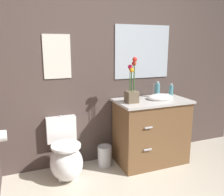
{
  "coord_description": "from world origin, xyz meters",
  "views": [
    {
      "loc": [
        -1.0,
        -1.24,
        1.55
      ],
      "look_at": [
        -0.0,
        1.29,
        0.93
      ],
      "focal_mm": 38.19,
      "sensor_mm": 36.0,
      "label": 1
    }
  ],
  "objects_px": {
    "toilet": "(66,157)",
    "lotion_bottle": "(157,90)",
    "wall_mirror": "(142,52)",
    "flower_vase": "(132,89)",
    "vanity_cabinet": "(151,130)",
    "trash_bin": "(105,156)",
    "wall_poster": "(57,57)",
    "toilet_paper_roll": "(0,136)",
    "soap_bottle": "(171,90)"
  },
  "relations": [
    {
      "from": "wall_mirror",
      "to": "toilet_paper_roll",
      "type": "relative_size",
      "value": 7.27
    },
    {
      "from": "wall_mirror",
      "to": "soap_bottle",
      "type": "bearing_deg",
      "value": -23.33
    },
    {
      "from": "trash_bin",
      "to": "wall_poster",
      "type": "distance_m",
      "value": 1.38
    },
    {
      "from": "flower_vase",
      "to": "wall_poster",
      "type": "distance_m",
      "value": 0.97
    },
    {
      "from": "flower_vase",
      "to": "trash_bin",
      "type": "distance_m",
      "value": 0.94
    },
    {
      "from": "soap_bottle",
      "to": "wall_poster",
      "type": "height_order",
      "value": "wall_poster"
    },
    {
      "from": "wall_mirror",
      "to": "vanity_cabinet",
      "type": "bearing_deg",
      "value": -89.47
    },
    {
      "from": "vanity_cabinet",
      "to": "flower_vase",
      "type": "xyz_separation_m",
      "value": [
        -0.31,
        -0.03,
        0.58
      ]
    },
    {
      "from": "vanity_cabinet",
      "to": "lotion_bottle",
      "type": "height_order",
      "value": "lotion_bottle"
    },
    {
      "from": "vanity_cabinet",
      "to": "soap_bottle",
      "type": "xyz_separation_m",
      "value": [
        0.37,
        0.13,
        0.49
      ]
    },
    {
      "from": "flower_vase",
      "to": "toilet_paper_roll",
      "type": "distance_m",
      "value": 1.52
    },
    {
      "from": "vanity_cabinet",
      "to": "wall_poster",
      "type": "distance_m",
      "value": 1.52
    },
    {
      "from": "wall_mirror",
      "to": "toilet",
      "type": "bearing_deg",
      "value": -166.74
    },
    {
      "from": "flower_vase",
      "to": "soap_bottle",
      "type": "bearing_deg",
      "value": 13.59
    },
    {
      "from": "flower_vase",
      "to": "vanity_cabinet",
      "type": "bearing_deg",
      "value": 6.2
    },
    {
      "from": "toilet",
      "to": "lotion_bottle",
      "type": "distance_m",
      "value": 1.47
    },
    {
      "from": "trash_bin",
      "to": "toilet",
      "type": "bearing_deg",
      "value": -171.77
    },
    {
      "from": "vanity_cabinet",
      "to": "trash_bin",
      "type": "bearing_deg",
      "value": 170.76
    },
    {
      "from": "toilet",
      "to": "flower_vase",
      "type": "height_order",
      "value": "flower_vase"
    },
    {
      "from": "lotion_bottle",
      "to": "wall_poster",
      "type": "height_order",
      "value": "wall_poster"
    },
    {
      "from": "vanity_cabinet",
      "to": "wall_poster",
      "type": "xyz_separation_m",
      "value": [
        -1.14,
        0.29,
        0.97
      ]
    },
    {
      "from": "trash_bin",
      "to": "toilet_paper_roll",
      "type": "relative_size",
      "value": 2.47
    },
    {
      "from": "lotion_bottle",
      "to": "wall_mirror",
      "type": "xyz_separation_m",
      "value": [
        -0.15,
        0.17,
        0.5
      ]
    },
    {
      "from": "soap_bottle",
      "to": "trash_bin",
      "type": "height_order",
      "value": "soap_bottle"
    },
    {
      "from": "toilet",
      "to": "soap_bottle",
      "type": "distance_m",
      "value": 1.66
    },
    {
      "from": "toilet",
      "to": "lotion_bottle",
      "type": "bearing_deg",
      "value": 4.31
    },
    {
      "from": "vanity_cabinet",
      "to": "wall_mirror",
      "type": "height_order",
      "value": "wall_mirror"
    },
    {
      "from": "lotion_bottle",
      "to": "wall_mirror",
      "type": "relative_size",
      "value": 0.27
    },
    {
      "from": "lotion_bottle",
      "to": "wall_poster",
      "type": "bearing_deg",
      "value": 172.44
    },
    {
      "from": "vanity_cabinet",
      "to": "flower_vase",
      "type": "distance_m",
      "value": 0.66
    },
    {
      "from": "wall_poster",
      "to": "wall_mirror",
      "type": "bearing_deg",
      "value": 0.0
    },
    {
      "from": "vanity_cabinet",
      "to": "soap_bottle",
      "type": "distance_m",
      "value": 0.63
    },
    {
      "from": "vanity_cabinet",
      "to": "toilet_paper_roll",
      "type": "distance_m",
      "value": 1.81
    },
    {
      "from": "toilet_paper_roll",
      "to": "lotion_bottle",
      "type": "bearing_deg",
      "value": 8.62
    },
    {
      "from": "wall_poster",
      "to": "wall_mirror",
      "type": "relative_size",
      "value": 0.65
    },
    {
      "from": "lotion_bottle",
      "to": "vanity_cabinet",
      "type": "bearing_deg",
      "value": -140.26
    },
    {
      "from": "flower_vase",
      "to": "wall_mirror",
      "type": "xyz_separation_m",
      "value": [
        0.31,
        0.33,
        0.43
      ]
    },
    {
      "from": "toilet",
      "to": "flower_vase",
      "type": "relative_size",
      "value": 1.25
    },
    {
      "from": "vanity_cabinet",
      "to": "toilet_paper_roll",
      "type": "bearing_deg",
      "value": -174.57
    },
    {
      "from": "vanity_cabinet",
      "to": "wall_mirror",
      "type": "bearing_deg",
      "value": 90.53
    },
    {
      "from": "flower_vase",
      "to": "lotion_bottle",
      "type": "distance_m",
      "value": 0.49
    },
    {
      "from": "wall_poster",
      "to": "vanity_cabinet",
      "type": "bearing_deg",
      "value": -14.49
    },
    {
      "from": "lotion_bottle",
      "to": "trash_bin",
      "type": "bearing_deg",
      "value": -178.35
    },
    {
      "from": "wall_poster",
      "to": "trash_bin",
      "type": "bearing_deg",
      "value": -20.48
    },
    {
      "from": "toilet",
      "to": "vanity_cabinet",
      "type": "height_order",
      "value": "vanity_cabinet"
    },
    {
      "from": "soap_bottle",
      "to": "wall_mirror",
      "type": "xyz_separation_m",
      "value": [
        -0.38,
        0.16,
        0.52
      ]
    },
    {
      "from": "lotion_bottle",
      "to": "toilet_paper_roll",
      "type": "distance_m",
      "value": 1.98
    },
    {
      "from": "soap_bottle",
      "to": "vanity_cabinet",
      "type": "bearing_deg",
      "value": -160.53
    },
    {
      "from": "toilet",
      "to": "vanity_cabinet",
      "type": "relative_size",
      "value": 0.67
    },
    {
      "from": "toilet",
      "to": "vanity_cabinet",
      "type": "distance_m",
      "value": 1.15
    }
  ]
}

